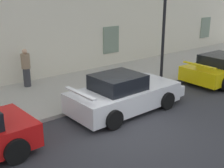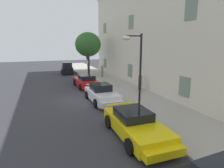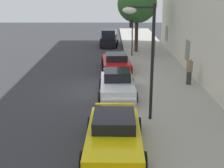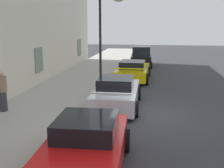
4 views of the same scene
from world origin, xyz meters
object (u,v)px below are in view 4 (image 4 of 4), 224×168
at_px(sportscar_yellow_flank, 117,93).
at_px(street_lamp, 108,23).
at_px(sportscar_red_lead, 83,152).
at_px(sportscar_white_middle, 133,70).
at_px(hatchback_distant, 141,58).
at_px(pedestrian_strolling, 2,91).

xyz_separation_m(sportscar_yellow_flank, street_lamp, (3.54, 1.03, 3.17)).
relative_size(sportscar_red_lead, sportscar_white_middle, 0.91).
bearing_deg(street_lamp, hatchback_distant, -9.90).
bearing_deg(hatchback_distant, sportscar_yellow_flank, 177.76).
distance_m(sportscar_yellow_flank, pedestrian_strolling, 4.97).
bearing_deg(hatchback_distant, sportscar_white_middle, 177.65).
relative_size(sportscar_yellow_flank, street_lamp, 0.89).
bearing_deg(sportscar_yellow_flank, sportscar_white_middle, -2.14).
bearing_deg(sportscar_white_middle, sportscar_red_lead, 178.86).
height_order(sportscar_yellow_flank, street_lamp, street_lamp).
distance_m(sportscar_red_lead, street_lamp, 10.17).
xyz_separation_m(sportscar_white_middle, hatchback_distant, (5.76, -0.24, 0.21)).
bearing_deg(sportscar_white_middle, street_lamp, 156.20).
xyz_separation_m(sportscar_yellow_flank, pedestrian_strolling, (-1.93, 4.57, 0.39)).
relative_size(street_lamp, pedestrian_strolling, 3.04).
relative_size(sportscar_red_lead, sportscar_yellow_flank, 1.00).
height_order(sportscar_red_lead, hatchback_distant, hatchback_distant).
distance_m(sportscar_white_middle, street_lamp, 4.47).
bearing_deg(pedestrian_strolling, sportscar_yellow_flank, -67.11).
xyz_separation_m(sportscar_red_lead, sportscar_yellow_flank, (6.07, -0.01, 0.01)).
height_order(sportscar_red_lead, pedestrian_strolling, pedestrian_strolling).
bearing_deg(sportscar_yellow_flank, pedestrian_strolling, 112.89).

